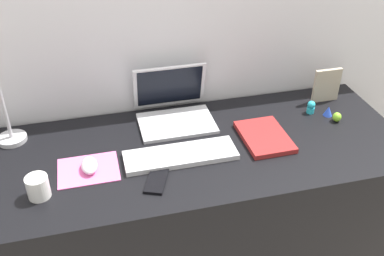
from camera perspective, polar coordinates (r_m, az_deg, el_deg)
name	(u,v)px	position (r m, az deg, el deg)	size (l,w,h in m)	color
back_wall	(176,115)	(2.01, -2.12, 1.63)	(2.82, 0.05, 1.33)	silver
desk	(195,218)	(1.92, 0.42, -11.46)	(1.62, 0.64, 0.74)	black
laptop	(173,106)	(1.83, -2.39, 2.77)	(0.30, 0.26, 0.21)	silver
keyboard	(181,155)	(1.62, -1.47, -3.50)	(0.41, 0.13, 0.02)	silver
mousepad	(88,170)	(1.61, -13.09, -5.21)	(0.21, 0.17, 0.00)	pink
mouse	(89,165)	(1.60, -12.98, -4.66)	(0.06, 0.10, 0.03)	silver
cell_phone	(157,181)	(1.52, -4.55, -6.75)	(0.06, 0.13, 0.01)	black
desk_lamp	(0,103)	(1.73, -23.29, 3.00)	(0.11, 0.16, 0.40)	#B7B7BC
notebook_pad	(264,137)	(1.74, 9.23, -1.11)	(0.17, 0.24, 0.02)	maroon
picture_frame	(327,85)	(2.03, 16.81, 5.24)	(0.12, 0.02, 0.15)	#B2A58C
coffee_mug	(38,187)	(1.53, -19.07, -7.13)	(0.07, 0.07, 0.08)	white
toy_figurine_lime	(337,117)	(1.91, 18.02, 1.35)	(0.04, 0.04, 0.04)	#8CDB33
toy_figurine_blue	(328,111)	(1.94, 17.00, 2.09)	(0.04, 0.04, 0.04)	blue
toy_figurine_cyan	(311,107)	(1.94, 14.95, 2.61)	(0.03, 0.03, 0.06)	#28B7CC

